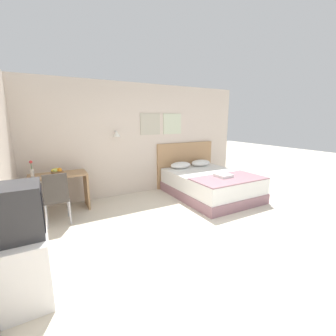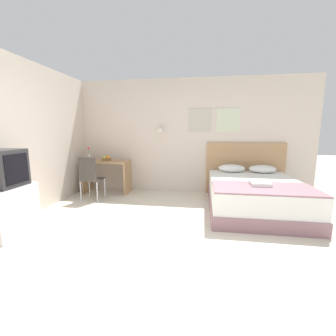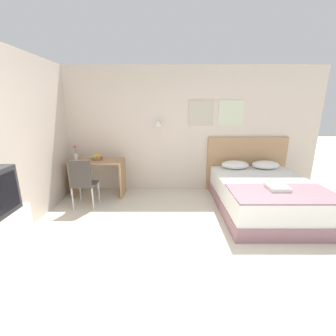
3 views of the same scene
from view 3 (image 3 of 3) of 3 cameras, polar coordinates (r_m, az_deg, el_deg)
ground_plane at (r=2.80m, az=7.67°, el=-25.82°), size 24.00×24.00×0.00m
wall_back at (r=4.94m, az=3.87°, el=9.46°), size 5.83×0.31×2.65m
bed at (r=4.44m, az=22.99°, el=-6.48°), size 1.62×2.09×0.57m
headboard at (r=5.30m, az=18.90°, el=0.99°), size 1.74×0.06×1.19m
pillow_left at (r=4.94m, az=16.40°, el=0.82°), size 0.57×0.37×0.17m
pillow_right at (r=5.16m, az=23.28°, el=0.79°), size 0.57×0.37×0.17m
throw_blanket at (r=3.82m, az=26.94°, el=-5.65°), size 1.57×0.84×0.02m
folded_towel_near_foot at (r=3.92m, az=25.74°, el=-4.34°), size 0.30×0.34×0.06m
desk at (r=4.93m, az=-17.57°, el=-0.84°), size 1.05×0.54×0.76m
desk_chair at (r=4.37m, az=-21.11°, el=-3.05°), size 0.41×0.41×0.93m
fruit_bowl at (r=4.88m, az=-17.87°, el=2.52°), size 0.24×0.22×0.12m
flower_vase at (r=4.98m, az=-22.64°, el=3.16°), size 0.07×0.07×0.31m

